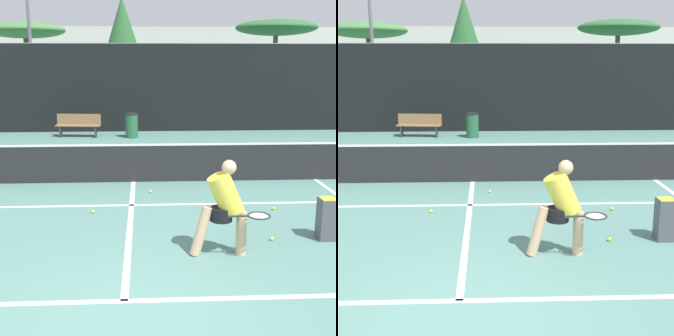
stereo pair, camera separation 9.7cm
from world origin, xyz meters
The scene contains 20 objects.
ground_plane centered at (0.00, 0.00, 0.00)m, with size 100.00×100.00×0.00m, color slate.
court_baseline_near centered at (0.00, 0.40, 0.00)m, with size 11.00×0.10×0.01m, color white.
court_service_line centered at (0.00, 4.28, 0.00)m, with size 8.25×0.10×0.01m, color white.
court_center_mark centered at (0.00, 3.27, 0.00)m, with size 0.10×5.74×0.01m, color white.
net centered at (0.00, 6.14, 0.51)m, with size 11.09×0.09×1.07m.
fence_back centered at (0.00, 14.17, 1.75)m, with size 24.00×0.06×3.51m.
player_practicing centered at (1.47, 1.75, 0.79)m, with size 1.17×0.60×1.49m.
tennis_ball_scattered_0 centered at (2.83, 3.83, 0.03)m, with size 0.07×0.07×0.07m, color #D1E033.
tennis_ball_scattered_1 centered at (2.37, 2.25, 0.03)m, with size 0.07×0.07×0.07m, color #D1E033.
tennis_ball_scattered_2 centered at (0.41, 5.15, 0.03)m, with size 0.07×0.07×0.07m, color #D1E033.
tennis_ball_scattered_6 centered at (-0.74, 3.82, 0.03)m, with size 0.07×0.07×0.07m, color #D1E033.
ball_hopper centered at (3.28, 2.29, 0.37)m, with size 0.28×0.28×0.71m.
courtside_bench centered at (-2.21, 12.91, 0.47)m, with size 1.72×0.58×0.86m.
trash_bin centered at (-0.19, 12.61, 0.46)m, with size 0.49×0.49×0.92m.
parked_car centered at (-0.16, 16.59, 0.63)m, with size 1.82×4.12×1.49m.
floodlight_mast centered at (-5.07, 18.33, 5.16)m, with size 1.10×0.24×8.06m.
tree_west centered at (-6.39, 23.07, 4.41)m, with size 4.51×4.51×4.90m.
tree_mid centered at (7.98, 22.89, 4.58)m, with size 4.70×4.70×5.07m.
tree_east centered at (-0.84, 21.44, 4.32)m, with size 2.30×2.30×6.14m.
building_far centered at (0.00, 33.82, 2.64)m, with size 36.00×2.40×5.27m, color beige.
Camera 2 is at (0.37, -4.90, 2.96)m, focal length 50.00 mm.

